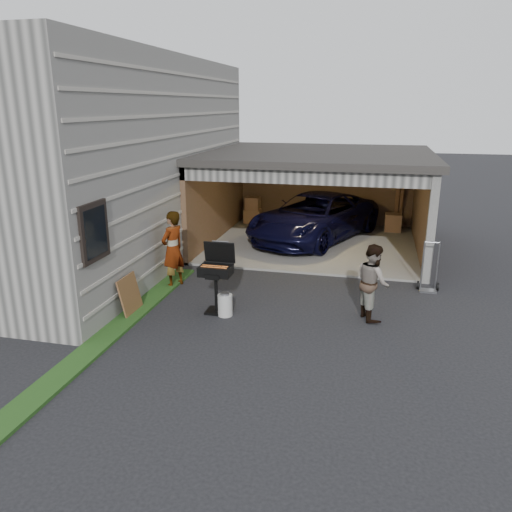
# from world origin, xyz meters

# --- Properties ---
(ground) EXTENTS (80.00, 80.00, 0.00)m
(ground) POSITION_xyz_m (0.00, 0.00, 0.00)
(ground) COLOR black
(ground) RESTS_ON ground
(house) EXTENTS (7.00, 11.00, 5.50)m
(house) POSITION_xyz_m (-6.00, 4.00, 2.75)
(house) COLOR #474744
(house) RESTS_ON ground
(groundcover_strip) EXTENTS (0.50, 8.00, 0.06)m
(groundcover_strip) POSITION_xyz_m (-2.25, -1.00, 0.03)
(groundcover_strip) COLOR #193814
(groundcover_strip) RESTS_ON ground
(garage) EXTENTS (6.80, 6.30, 2.90)m
(garage) POSITION_xyz_m (0.76, 6.79, 1.87)
(garage) COLOR #605E59
(garage) RESTS_ON ground
(minivan) EXTENTS (4.28, 5.79, 1.46)m
(minivan) POSITION_xyz_m (0.69, 6.90, 0.73)
(minivan) COLOR black
(minivan) RESTS_ON ground
(woman) EXTENTS (0.66, 0.79, 1.86)m
(woman) POSITION_xyz_m (-2.10, 1.91, 0.93)
(woman) COLOR #B0BEDE
(woman) RESTS_ON ground
(man) EXTENTS (0.86, 0.94, 1.58)m
(man) POSITION_xyz_m (2.60, 1.07, 0.79)
(man) COLOR #4D2A1E
(man) RESTS_ON ground
(bbq_grill) EXTENTS (0.67, 0.58, 1.48)m
(bbq_grill) POSITION_xyz_m (-0.60, 0.64, 0.88)
(bbq_grill) COLOR black
(bbq_grill) RESTS_ON ground
(propane_tank) EXTENTS (0.36, 0.36, 0.46)m
(propane_tank) POSITION_xyz_m (-0.37, 0.47, 0.23)
(propane_tank) COLOR silver
(propane_tank) RESTS_ON ground
(plywood_panel) EXTENTS (0.21, 0.75, 0.82)m
(plywood_panel) POSITION_xyz_m (-2.34, 0.11, 0.41)
(plywood_panel) COLOR #523A1C
(plywood_panel) RESTS_ON ground
(hand_truck) EXTENTS (0.50, 0.36, 1.20)m
(hand_truck) POSITION_xyz_m (3.90, 3.00, 0.23)
(hand_truck) COLOR slate
(hand_truck) RESTS_ON ground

